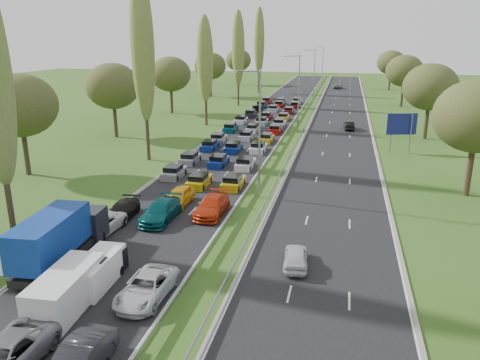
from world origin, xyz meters
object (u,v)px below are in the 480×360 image
Objects in this scene: near_car_2 at (100,225)px; near_car_3 at (122,210)px; info_sign at (7,246)px; direction_sign at (402,126)px; white_van_rear at (99,269)px; blue_lorry at (60,238)px; white_van_front at (69,288)px.

near_car_2 reaches higher than near_car_3.
info_sign is 48.77m from direction_sign.
direction_sign is at bearing 59.87° from white_van_rear.
blue_lorry is (-0.19, -8.53, 1.22)m from near_car_3.
near_car_3 is at bearing 100.53° from white_van_front.
white_van_front is at bearing -28.27° from info_sign.
near_car_3 is 8.62m from blue_lorry.
white_van_front is 2.76m from white_van_rear.
white_van_rear is 7.34m from info_sign.
near_car_2 is 10.39m from white_van_front.
white_van_rear is at bearing -74.85° from near_car_3.
white_van_front reaches higher than near_car_3.
white_van_rear is (3.61, -10.36, 0.25)m from near_car_3.
info_sign is at bearing -116.57° from near_car_2.
white_van_rear reaches higher than near_car_3.
white_van_front is at bearing -80.09° from near_car_3.
blue_lorry is 4.32m from white_van_rear.
white_van_front is 7.85m from info_sign.
direction_sign is (25.14, 29.92, 2.86)m from near_car_3.
white_van_rear is at bearing 79.22° from white_van_front.
white_van_rear is at bearing -7.70° from info_sign.
info_sign is (-7.26, 0.98, 0.41)m from white_van_rear.
blue_lorry is 46.08m from direction_sign.
blue_lorry reaches higher than near_car_2.
info_sign reaches higher than near_car_3.
near_car_3 is 39.19m from direction_sign.
near_car_3 is 1.02× the size of white_van_rear.
blue_lorry is at bearing -95.34° from near_car_3.
near_car_2 is 1.09× the size of white_van_rear.
near_car_3 is 0.54× the size of blue_lorry.
near_car_3 is 10.08m from info_sign.
near_car_2 is at bearing -127.37° from direction_sign.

